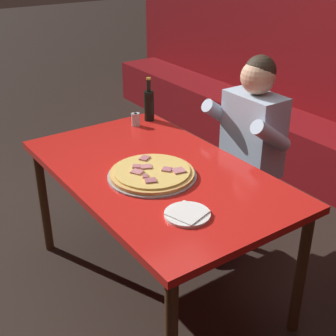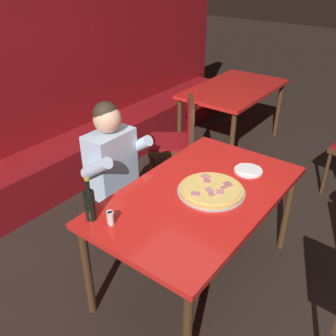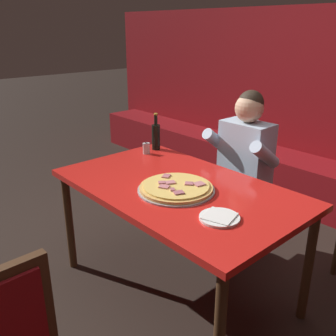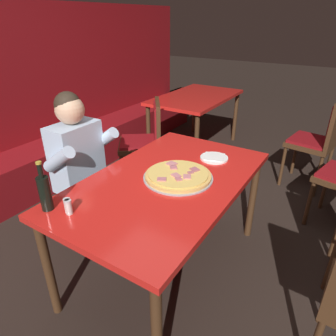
% 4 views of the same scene
% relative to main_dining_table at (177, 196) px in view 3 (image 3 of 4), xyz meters
% --- Properties ---
extents(ground_plane, '(24.00, 24.00, 0.00)m').
position_rel_main_dining_table_xyz_m(ground_plane, '(0.00, 0.00, -0.71)').
color(ground_plane, black).
extents(booth_bench, '(6.46, 0.48, 0.46)m').
position_rel_main_dining_table_xyz_m(booth_bench, '(0.00, 1.86, -0.48)').
color(booth_bench, maroon).
rests_on(booth_bench, ground_plane).
extents(main_dining_table, '(1.55, 0.92, 0.78)m').
position_rel_main_dining_table_xyz_m(main_dining_table, '(0.00, 0.00, 0.00)').
color(main_dining_table, '#422816').
rests_on(main_dining_table, ground_plane).
extents(pizza, '(0.46, 0.46, 0.05)m').
position_rel_main_dining_table_xyz_m(pizza, '(0.05, -0.06, 0.09)').
color(pizza, '#9E9EA3').
rests_on(pizza, main_dining_table).
extents(plate_white_paper, '(0.21, 0.21, 0.02)m').
position_rel_main_dining_table_xyz_m(plate_white_paper, '(0.46, -0.13, 0.08)').
color(plate_white_paper, white).
rests_on(plate_white_paper, main_dining_table).
extents(beer_bottle, '(0.07, 0.07, 0.29)m').
position_rel_main_dining_table_xyz_m(beer_bottle, '(-0.64, 0.37, 0.18)').
color(beer_bottle, black).
rests_on(beer_bottle, main_dining_table).
extents(shaker_red_pepper_flakes, '(0.04, 0.04, 0.09)m').
position_rel_main_dining_table_xyz_m(shaker_red_pepper_flakes, '(-0.61, 0.24, 0.11)').
color(shaker_red_pepper_flakes, silver).
rests_on(shaker_red_pepper_flakes, main_dining_table).
extents(shaker_parmesan, '(0.04, 0.04, 0.09)m').
position_rel_main_dining_table_xyz_m(shaker_parmesan, '(-0.61, 0.25, 0.11)').
color(shaker_parmesan, silver).
rests_on(shaker_parmesan, main_dining_table).
extents(diner_seated_blue_shirt, '(0.53, 0.53, 1.27)m').
position_rel_main_dining_table_xyz_m(diner_seated_blue_shirt, '(-0.07, 0.69, 0.00)').
color(diner_seated_blue_shirt, black).
rests_on(diner_seated_blue_shirt, ground_plane).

